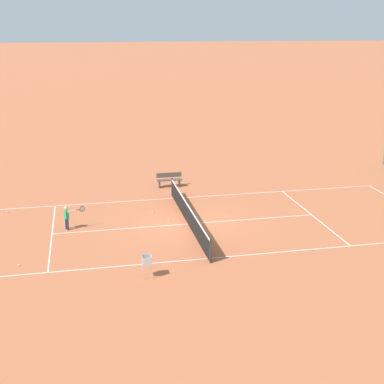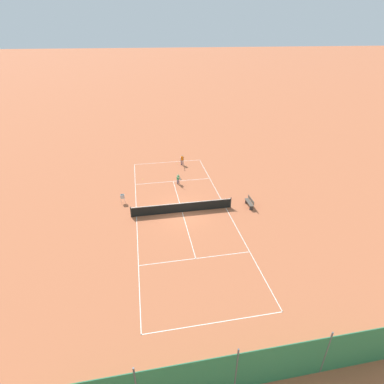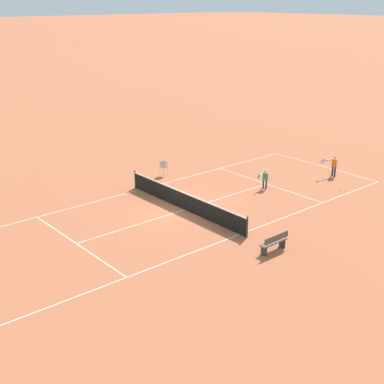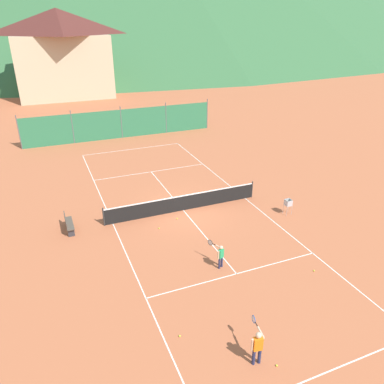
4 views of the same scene
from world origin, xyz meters
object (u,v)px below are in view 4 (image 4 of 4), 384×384
Objects in this scene: tennis_ball_far_corner at (277,365)px; alpine_chalet at (61,52)px; tennis_ball_mid_court at (180,336)px; tennis_ball_by_net_right at (314,271)px; courtside_bench at (69,223)px; ball_hopper at (288,204)px; tennis_net at (183,203)px; tennis_ball_by_net_left at (159,228)px; tennis_ball_alley_left at (177,219)px; player_near_baseline at (220,254)px; player_far_baseline at (257,345)px.

alpine_chalet is (-1.54, 49.38, 5.79)m from tennis_ball_far_corner.
tennis_ball_by_net_right is at bearing 10.06° from tennis_ball_mid_court.
alpine_chalet is (3.70, 38.13, 5.37)m from courtside_bench.
ball_hopper is (8.86, 6.09, 0.62)m from tennis_ball_mid_court.
tennis_net is at bearing 67.91° from tennis_ball_mid_court.
tennis_ball_far_corner is (0.85, -9.64, 0.00)m from tennis_ball_by_net_left.
courtside_bench is (-9.59, 7.70, 0.42)m from tennis_ball_by_net_right.
tennis_ball_alley_left is at bearing -87.15° from alpine_chalet.
tennis_ball_alley_left is at bearing 70.17° from tennis_ball_mid_court.
player_near_baseline reaches higher than tennis_ball_by_net_left.
ball_hopper reaches higher than tennis_ball_by_net_right.
player_near_baseline is at bearing 76.75° from player_far_baseline.
tennis_ball_by_net_right is (3.70, -1.89, -0.64)m from player_near_baseline.
player_near_baseline is at bearing -87.19° from tennis_ball_alley_left.
tennis_ball_mid_court and tennis_ball_far_corner have the same top height.
tennis_ball_by_net_left is (1.60, 7.30, 0.00)m from tennis_ball_mid_court.
tennis_ball_mid_court is 0.04× the size of courtside_bench.
player_near_baseline is 17.40× the size of tennis_ball_by_net_right.
tennis_ball_by_net_left is at bearing -153.86° from tennis_ball_alley_left.
ball_hopper is at bearing 52.75° from tennis_ball_far_corner.
player_far_baseline is at bearing -66.58° from courtside_bench.
tennis_ball_alley_left is 10.27m from tennis_ball_far_corner.
tennis_net is 10.31× the size of ball_hopper.
alpine_chalet reaches higher than ball_hopper.
courtside_bench is at bearing 107.39° from tennis_ball_mid_court.
player_near_baseline reaches higher than tennis_ball_far_corner.
tennis_net is 2.48m from tennis_ball_by_net_left.
tennis_ball_mid_court is 0.07× the size of ball_hopper.
tennis_net is 139.09× the size of tennis_ball_by_net_left.
player_near_baseline is (1.19, 5.03, -0.09)m from player_far_baseline.
player_far_baseline reaches higher than tennis_ball_by_net_left.
player_near_baseline is (-0.46, -5.66, 0.17)m from tennis_net.
tennis_net is 11.17m from tennis_ball_far_corner.
tennis_ball_far_corner is (2.45, -2.34, 0.00)m from tennis_ball_mid_court.
tennis_ball_far_corner is at bearing -140.81° from tennis_ball_by_net_right.
player_far_baseline reaches higher than tennis_ball_mid_court.
alpine_chalet is (-0.69, 39.74, 5.79)m from tennis_ball_by_net_left.
tennis_ball_alley_left is at bearing 120.42° from tennis_ball_by_net_right.
alpine_chalet is (-2.18, 43.94, 5.15)m from player_near_baseline.
tennis_ball_far_corner is at bearing -43.71° from tennis_ball_mid_court.
courtside_bench is (-5.64, 0.99, 0.42)m from tennis_ball_alley_left.
tennis_ball_far_corner is 12.41m from courtside_bench.
player_near_baseline is 5.51m from tennis_ball_far_corner.
player_far_baseline is at bearing -147.29° from tennis_ball_by_net_right.
tennis_ball_by_net_right is 5.34m from ball_hopper.
ball_hopper is at bearing -13.57° from courtside_bench.
tennis_net is at bearing 113.22° from tennis_ball_by_net_right.
player_near_baseline reaches higher than tennis_net.
tennis_ball_alley_left is 0.04× the size of courtside_bench.
tennis_ball_mid_court and tennis_ball_by_net_left have the same top height.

